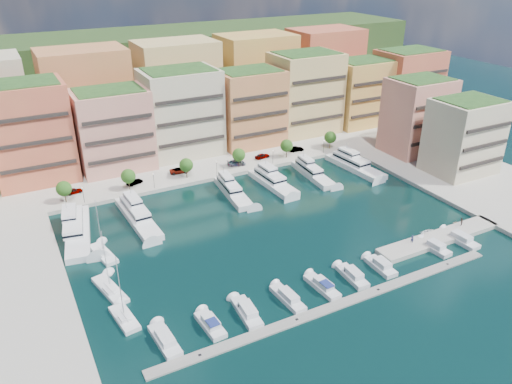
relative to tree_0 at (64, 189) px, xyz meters
The scene contains 58 objects.
ground 52.39m from the tree_0, 39.95° to the right, with size 400.00×400.00×0.00m, color black.
north_quay 49.34m from the tree_0, 35.47° to the left, with size 220.00×64.00×2.00m, color #9E998E.
east_quay 110.22m from the tree_0, 22.14° to the right, with size 34.00×76.00×2.00m, color #9E998E.
hillside 86.46m from the tree_0, 62.40° to the left, with size 240.00×40.00×58.00m, color #1A3314.
south_pontoon 73.65m from the tree_0, 59.77° to the right, with size 72.00×2.20×0.35m, color gray.
finger_pier 89.46m from the tree_0, 38.41° to the right, with size 32.00×5.00×2.00m, color #9E998E.
apartment_1 21.20m from the tree_0, 102.21° to the left, with size 20.00×16.50×26.80m.
apartment_2 24.86m from the tree_0, 44.13° to the left, with size 20.00×15.50×22.80m.
apartment_3 43.22m from the tree_0, 25.95° to the left, with size 22.00×16.50×25.80m.
apartment_4 62.75m from the tree_0, 15.37° to the left, with size 20.00×15.50×23.80m.
apartment_5 84.60m from the tree_0, 12.71° to the left, with size 22.00×16.50×26.80m.
apartment_6 105.57m from the tree_0, ahead, with size 20.00×15.50×22.80m.
apartment_7 125.14m from the tree_0, ahead, with size 22.00×16.50×24.80m.
apartment_east_a 103.17m from the tree_0, ahead, with size 18.00×14.50×22.80m.
apartment_east_b 106.96m from the tree_0, 17.17° to the right, with size 18.00×14.50×20.80m.
backblock_1 44.63m from the tree_0, 69.68° to the left, with size 26.00×18.00×30.00m, color #D57B50.
backblock_2 61.58m from the tree_0, 41.99° to the left, with size 26.00×18.00×30.00m, color tan.
backblock_3 85.98m from the tree_0, 28.37° to the left, with size 26.00×18.00×30.00m, color gold.
backblock_4 113.10m from the tree_0, 21.09° to the left, with size 26.00×18.00×30.00m, color #C36741.
tree_0 is the anchor object (origin of this frame).
tree_1 16.00m from the tree_0, ahead, with size 3.80×3.80×5.65m.
tree_2 32.00m from the tree_0, ahead, with size 3.80×3.80×5.65m.
tree_3 48.00m from the tree_0, ahead, with size 3.80×3.80×5.65m.
tree_4 64.00m from the tree_0, ahead, with size 3.80×3.80×5.65m.
tree_5 80.00m from the tree_0, ahead, with size 3.80×3.80×5.65m.
lamppost_0 4.70m from the tree_0, 29.90° to the right, with size 0.30×0.30×4.20m.
lamppost_1 22.14m from the tree_0, ahead, with size 0.30×0.30×4.20m.
lamppost_2 40.08m from the tree_0, ahead, with size 0.30×0.30×4.20m.
lamppost_3 58.05m from the tree_0, ahead, with size 0.30×0.30×4.20m.
lamppost_4 76.04m from the tree_0, ahead, with size 0.30×0.30×4.20m.
yacht_0 15.71m from the tree_0, 90.39° to the right, with size 9.07×24.10×7.30m.
yacht_1 20.69m from the tree_0, 47.88° to the right, with size 5.56×23.20×7.30m.
yacht_3 41.71m from the tree_0, 18.67° to the right, with size 5.85×19.52×7.30m.
yacht_4 53.25m from the tree_0, 14.37° to the right, with size 5.85×19.07×7.30m.
yacht_5 65.77m from the tree_0, 11.61° to the right, with size 5.49×19.29×7.30m.
yacht_6 79.64m from the tree_0, 10.28° to the right, with size 6.89×21.53×7.30m.
cruiser_0 58.57m from the tree_0, 83.96° to the right, with size 3.30×8.86×2.55m.
cruiser_1 59.95m from the tree_0, 76.29° to the right, with size 3.12×7.70×2.66m.
cruiser_2 61.95m from the tree_0, 70.04° to the right, with size 3.37×8.91×2.55m.
cruiser_3 65.28m from the tree_0, 63.10° to the right, with size 2.96×8.86×2.55m.
cruiser_4 69.05m from the tree_0, 57.48° to the right, with size 3.06×8.66×2.66m.
cruiser_5 73.08m from the tree_0, 52.77° to the right, with size 3.10×8.19×2.55m.
cruiser_6 77.57m from the tree_0, 48.57° to the right, with size 3.00×7.50×2.55m.
cruiser_8 88.02m from the tree_0, 41.34° to the right, with size 3.18×7.43×2.55m.
cruiser_9 93.80m from the tree_0, 38.32° to the right, with size 3.31×9.05×2.55m.
sailboat_0 49.68m from the tree_0, 87.97° to the right, with size 3.81×8.39×13.20m.
sailboat_1 40.47m from the tree_0, 87.97° to the right, with size 4.97×10.91×13.20m.
sailboat_2 27.73m from the tree_0, 83.60° to the right, with size 4.46×9.71×13.20m.
tender_3 94.67m from the tree_0, 33.53° to the right, with size 1.41×1.63×0.86m, color beige.
tender_2 87.41m from the tree_0, 36.87° to the right, with size 2.66×3.72×0.77m, color white.
car_0 5.73m from the tree_0, 58.93° to the left, with size 1.75×4.35×1.48m, color gray.
car_1 18.40m from the tree_0, ahead, with size 1.55×4.44×1.46m, color gray.
car_2 31.63m from the tree_0, ahead, with size 2.49×5.40×1.50m, color gray.
car_3 47.97m from the tree_0, ahead, with size 2.20×5.40×1.57m, color gray.
car_4 57.31m from the tree_0, ahead, with size 1.86×4.63×1.58m, color gray.
car_5 69.45m from the tree_0, ahead, with size 1.60×4.60×1.52m, color gray.
person_0 83.17m from the tree_0, 41.09° to the right, with size 0.67×0.44×1.85m, color navy.
person_1 94.92m from the tree_0, 34.90° to the right, with size 0.93×0.72×1.91m, color #47312A.
Camera 1 is at (-49.86, -86.53, 57.74)m, focal length 35.00 mm.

